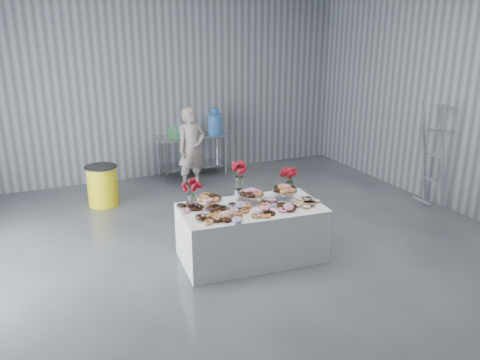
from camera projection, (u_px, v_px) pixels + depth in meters
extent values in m
plane|color=#393B41|center=(257.00, 264.00, 6.30)|extent=(9.00, 9.00, 0.00)
cube|color=gray|center=(162.00, 81.00, 9.59)|extent=(8.00, 0.04, 4.00)
cube|color=white|center=(251.00, 233.00, 6.38)|extent=(1.97, 1.15, 0.75)
cube|color=silver|center=(192.00, 136.00, 9.78)|extent=(1.50, 0.60, 0.04)
cube|color=silver|center=(193.00, 165.00, 9.97)|extent=(1.40, 0.55, 0.03)
cylinder|color=silver|center=(166.00, 163.00, 9.45)|extent=(0.04, 0.04, 0.86)
cylinder|color=silver|center=(226.00, 156.00, 9.95)|extent=(0.04, 0.04, 0.86)
cylinder|color=silver|center=(160.00, 157.00, 9.88)|extent=(0.04, 0.04, 0.86)
cylinder|color=silver|center=(217.00, 151.00, 10.39)|extent=(0.04, 0.04, 0.86)
cylinder|color=silver|center=(209.00, 204.00, 6.21)|extent=(0.06, 0.06, 0.12)
cylinder|color=silver|center=(209.00, 199.00, 6.19)|extent=(0.36, 0.36, 0.01)
cylinder|color=silver|center=(251.00, 199.00, 6.40)|extent=(0.06, 0.06, 0.12)
cylinder|color=silver|center=(251.00, 194.00, 6.38)|extent=(0.36, 0.36, 0.01)
cylinder|color=silver|center=(284.00, 195.00, 6.56)|extent=(0.06, 0.06, 0.12)
cylinder|color=silver|center=(285.00, 190.00, 6.54)|extent=(0.36, 0.36, 0.01)
cylinder|color=white|center=(192.00, 201.00, 6.23)|extent=(0.11, 0.11, 0.18)
cylinder|color=#1E5919|center=(192.00, 192.00, 6.19)|extent=(0.04, 0.04, 0.18)
cylinder|color=white|center=(290.00, 188.00, 6.73)|extent=(0.11, 0.11, 0.18)
cylinder|color=#1E5919|center=(290.00, 180.00, 6.69)|extent=(0.04, 0.04, 0.18)
cylinder|color=silver|center=(239.00, 194.00, 6.54)|extent=(0.14, 0.14, 0.15)
cylinder|color=white|center=(239.00, 183.00, 6.49)|extent=(0.11, 0.11, 0.18)
cylinder|color=#1E5919|center=(239.00, 174.00, 6.45)|extent=(0.04, 0.04, 0.18)
cylinder|color=#438CE6|center=(214.00, 124.00, 9.90)|extent=(0.28, 0.28, 0.40)
sphere|color=#438CE6|center=(214.00, 112.00, 9.82)|extent=(0.20, 0.20, 0.20)
imported|color=#CC8C93|center=(191.00, 148.00, 9.11)|extent=(0.65, 0.50, 1.60)
cylinder|color=yellow|center=(102.00, 186.00, 8.33)|extent=(0.52, 0.52, 0.70)
cylinder|color=black|center=(101.00, 167.00, 8.22)|extent=(0.56, 0.56, 0.02)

